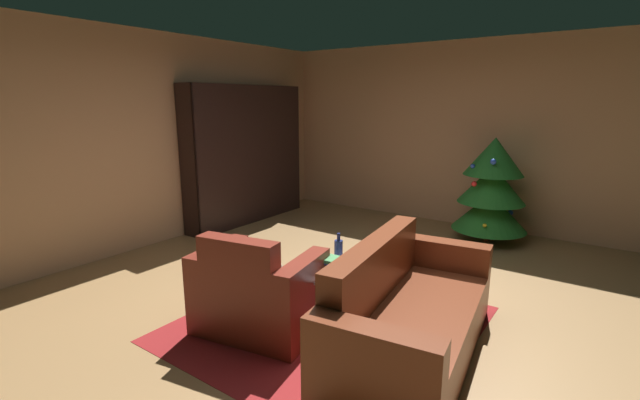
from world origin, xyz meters
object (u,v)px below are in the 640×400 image
(book_stack_on_table, at_px, (327,263))
(armchair_red, at_px, (258,295))
(coffee_table, at_px, (329,274))
(bottle_on_table, at_px, (338,250))
(couch_red, at_px, (407,317))
(decorated_tree, at_px, (492,189))
(bookshelf_unit, at_px, (253,155))

(book_stack_on_table, bearing_deg, armchair_red, -133.71)
(coffee_table, height_order, bottle_on_table, bottle_on_table)
(couch_red, bearing_deg, armchair_red, -160.91)
(book_stack_on_table, distance_m, decorated_tree, 3.14)
(armchair_red, distance_m, book_stack_on_table, 0.62)
(bookshelf_unit, xyz_separation_m, armchair_red, (2.44, -2.53, -0.70))
(decorated_tree, bearing_deg, coffee_table, -99.73)
(couch_red, relative_size, decorated_tree, 1.43)
(coffee_table, distance_m, decorated_tree, 3.10)
(bookshelf_unit, bearing_deg, decorated_tree, 16.28)
(coffee_table, bearing_deg, bottle_on_table, 96.24)
(bookshelf_unit, distance_m, coffee_table, 3.54)
(book_stack_on_table, bearing_deg, bottle_on_table, 98.57)
(book_stack_on_table, height_order, bottle_on_table, bottle_on_table)
(bookshelf_unit, distance_m, bottle_on_table, 3.40)
(coffee_table, distance_m, bottle_on_table, 0.24)
(bottle_on_table, bearing_deg, decorated_tree, 79.28)
(couch_red, height_order, book_stack_on_table, couch_red)
(bottle_on_table, bearing_deg, book_stack_on_table, -81.43)
(couch_red, distance_m, bottle_on_table, 0.86)
(bookshelf_unit, relative_size, bottle_on_table, 8.60)
(bottle_on_table, distance_m, decorated_tree, 2.91)
(coffee_table, height_order, decorated_tree, decorated_tree)
(bookshelf_unit, height_order, armchair_red, bookshelf_unit)
(couch_red, height_order, bottle_on_table, couch_red)
(armchair_red, bearing_deg, couch_red, 19.09)
(bookshelf_unit, bearing_deg, armchair_red, -46.05)
(couch_red, relative_size, coffee_table, 3.00)
(armchair_red, relative_size, bottle_on_table, 4.17)
(bookshelf_unit, bearing_deg, book_stack_on_table, -36.78)
(bookshelf_unit, relative_size, book_stack_on_table, 9.84)
(coffee_table, bearing_deg, couch_red, -5.57)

